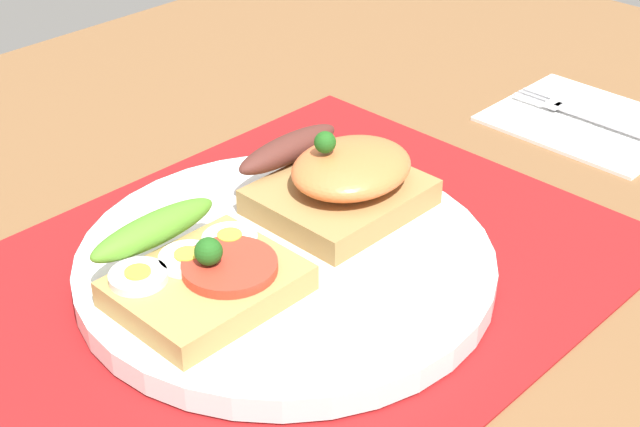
{
  "coord_description": "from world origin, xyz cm",
  "views": [
    {
      "loc": [
        -31.94,
        -33.82,
        33.78
      ],
      "look_at": [
        3.0,
        0.0,
        3.36
      ],
      "focal_mm": 52.36,
      "sensor_mm": 36.0,
      "label": 1
    }
  ],
  "objects_px": {
    "sandwich_egg_tomato": "(196,270)",
    "napkin": "(588,120)",
    "sandwich_salmon": "(339,179)",
    "fork": "(583,114)",
    "plate": "(286,264)"
  },
  "relations": [
    {
      "from": "sandwich_salmon",
      "to": "plate",
      "type": "bearing_deg",
      "value": -166.78
    },
    {
      "from": "sandwich_salmon",
      "to": "fork",
      "type": "distance_m",
      "value": 0.26
    },
    {
      "from": "sandwich_egg_tomato",
      "to": "sandwich_salmon",
      "type": "height_order",
      "value": "sandwich_salmon"
    },
    {
      "from": "sandwich_salmon",
      "to": "napkin",
      "type": "height_order",
      "value": "sandwich_salmon"
    },
    {
      "from": "sandwich_salmon",
      "to": "fork",
      "type": "bearing_deg",
      "value": -7.62
    },
    {
      "from": "plate",
      "to": "sandwich_salmon",
      "type": "height_order",
      "value": "sandwich_salmon"
    },
    {
      "from": "napkin",
      "to": "sandwich_egg_tomato",
      "type": "bearing_deg",
      "value": 174.99
    },
    {
      "from": "napkin",
      "to": "plate",
      "type": "bearing_deg",
      "value": 175.96
    },
    {
      "from": "plate",
      "to": "fork",
      "type": "xyz_separation_m",
      "value": [
        0.32,
        -0.02,
        -0.0
      ]
    },
    {
      "from": "fork",
      "to": "plate",
      "type": "bearing_deg",
      "value": 176.58
    },
    {
      "from": "plate",
      "to": "napkin",
      "type": "bearing_deg",
      "value": -4.04
    },
    {
      "from": "plate",
      "to": "fork",
      "type": "relative_size",
      "value": 1.92
    },
    {
      "from": "sandwich_egg_tomato",
      "to": "napkin",
      "type": "bearing_deg",
      "value": -5.01
    },
    {
      "from": "sandwich_egg_tomato",
      "to": "sandwich_salmon",
      "type": "distance_m",
      "value": 0.12
    },
    {
      "from": "plate",
      "to": "sandwich_egg_tomato",
      "type": "relative_size",
      "value": 2.58
    }
  ]
}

